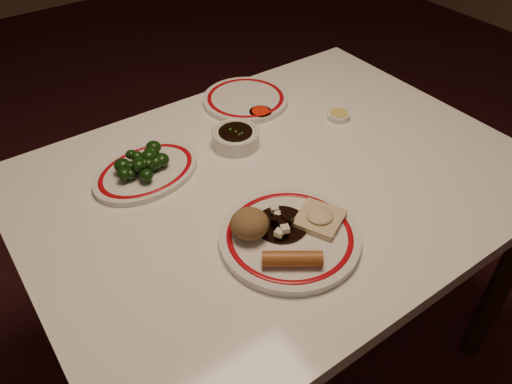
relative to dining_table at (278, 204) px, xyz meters
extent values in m
plane|color=black|center=(0.00, 0.00, -0.66)|extent=(7.00, 7.00, 0.00)
cube|color=white|center=(0.00, 0.00, 0.07)|extent=(1.20, 0.90, 0.04)
cylinder|color=black|center=(0.54, -0.39, -0.30)|extent=(0.06, 0.06, 0.71)
cylinder|color=black|center=(-0.54, 0.39, -0.30)|extent=(0.06, 0.06, 0.71)
cylinder|color=black|center=(0.54, 0.39, -0.30)|extent=(0.06, 0.06, 0.71)
cylinder|color=silver|center=(-0.11, -0.18, 0.10)|extent=(0.37, 0.37, 0.02)
torus|color=#A1080F|center=(-0.11, -0.18, 0.11)|extent=(0.32, 0.32, 0.00)
ellipsoid|color=brown|center=(-0.18, -0.13, 0.14)|extent=(0.08, 0.08, 0.06)
cylinder|color=#A65C29|center=(-0.16, -0.25, 0.13)|extent=(0.11, 0.09, 0.03)
cube|color=beige|center=(-0.04, -0.19, 0.12)|extent=(0.12, 0.12, 0.01)
ellipsoid|color=beige|center=(-0.04, -0.19, 0.13)|extent=(0.06, 0.06, 0.02)
cylinder|color=black|center=(-0.11, -0.15, 0.11)|extent=(0.11, 0.11, 0.00)
cube|color=black|center=(-0.09, -0.14, 0.12)|extent=(0.02, 0.02, 0.02)
cube|color=black|center=(-0.10, -0.16, 0.13)|extent=(0.02, 0.02, 0.02)
cube|color=black|center=(-0.12, -0.17, 0.13)|extent=(0.03, 0.03, 0.02)
cube|color=black|center=(-0.10, -0.15, 0.12)|extent=(0.02, 0.02, 0.02)
cube|color=black|center=(-0.11, -0.15, 0.12)|extent=(0.02, 0.02, 0.02)
cube|color=black|center=(-0.12, -0.16, 0.13)|extent=(0.02, 0.02, 0.02)
cube|color=black|center=(-0.10, -0.16, 0.12)|extent=(0.02, 0.02, 0.02)
cube|color=black|center=(-0.11, -0.15, 0.12)|extent=(0.02, 0.02, 0.02)
cube|color=black|center=(-0.12, -0.15, 0.13)|extent=(0.02, 0.02, 0.02)
cube|color=black|center=(-0.09, -0.14, 0.12)|extent=(0.02, 0.02, 0.01)
cube|color=beige|center=(-0.12, -0.14, 0.12)|extent=(0.02, 0.02, 0.01)
cube|color=beige|center=(-0.10, -0.12, 0.13)|extent=(0.02, 0.02, 0.01)
cube|color=beige|center=(-0.14, -0.18, 0.13)|extent=(0.02, 0.02, 0.01)
cube|color=beige|center=(-0.11, -0.13, 0.12)|extent=(0.02, 0.02, 0.01)
cube|color=beige|center=(-0.13, -0.18, 0.13)|extent=(0.02, 0.02, 0.01)
torus|color=#A1080F|center=(-0.26, 0.19, 0.11)|extent=(0.27, 0.27, 0.00)
cylinder|color=#23471C|center=(-0.23, 0.21, 0.11)|extent=(0.01, 0.01, 0.01)
ellipsoid|color=black|center=(-0.23, 0.21, 0.13)|extent=(0.04, 0.04, 0.03)
cylinder|color=#23471C|center=(-0.29, 0.20, 0.11)|extent=(0.01, 0.01, 0.01)
ellipsoid|color=black|center=(-0.29, 0.20, 0.13)|extent=(0.03, 0.03, 0.03)
cylinder|color=#23471C|center=(-0.27, 0.17, 0.11)|extent=(0.01, 0.01, 0.02)
ellipsoid|color=black|center=(-0.27, 0.17, 0.13)|extent=(0.03, 0.03, 0.02)
cylinder|color=#23471C|center=(-0.22, 0.23, 0.11)|extent=(0.01, 0.01, 0.01)
ellipsoid|color=black|center=(-0.22, 0.23, 0.13)|extent=(0.04, 0.04, 0.03)
cylinder|color=#23471C|center=(-0.27, 0.18, 0.11)|extent=(0.01, 0.01, 0.01)
ellipsoid|color=black|center=(-0.27, 0.18, 0.13)|extent=(0.03, 0.03, 0.02)
cylinder|color=#23471C|center=(-0.32, 0.18, 0.11)|extent=(0.01, 0.01, 0.01)
ellipsoid|color=black|center=(-0.32, 0.18, 0.13)|extent=(0.03, 0.03, 0.03)
cylinder|color=#23471C|center=(-0.24, 0.18, 0.11)|extent=(0.01, 0.01, 0.01)
ellipsoid|color=black|center=(-0.24, 0.18, 0.13)|extent=(0.04, 0.04, 0.03)
cylinder|color=#23471C|center=(-0.30, 0.17, 0.11)|extent=(0.01, 0.01, 0.01)
ellipsoid|color=black|center=(-0.30, 0.17, 0.13)|extent=(0.03, 0.03, 0.02)
cylinder|color=#23471C|center=(-0.31, 0.21, 0.11)|extent=(0.01, 0.01, 0.01)
ellipsoid|color=black|center=(-0.31, 0.21, 0.13)|extent=(0.04, 0.04, 0.03)
cylinder|color=#23471C|center=(-0.26, 0.19, 0.11)|extent=(0.01, 0.01, 0.01)
ellipsoid|color=black|center=(-0.26, 0.19, 0.13)|extent=(0.03, 0.03, 0.03)
cylinder|color=#23471C|center=(-0.22, 0.18, 0.11)|extent=(0.01, 0.01, 0.01)
ellipsoid|color=black|center=(-0.22, 0.18, 0.13)|extent=(0.04, 0.04, 0.03)
cylinder|color=#23471C|center=(-0.27, 0.18, 0.11)|extent=(0.01, 0.01, 0.01)
ellipsoid|color=black|center=(-0.27, 0.18, 0.13)|extent=(0.03, 0.03, 0.02)
cylinder|color=#23471C|center=(-0.25, 0.18, 0.11)|extent=(0.01, 0.01, 0.01)
ellipsoid|color=black|center=(-0.25, 0.18, 0.13)|extent=(0.04, 0.04, 0.03)
cylinder|color=#23471C|center=(-0.24, 0.19, 0.11)|extent=(0.01, 0.01, 0.01)
ellipsoid|color=black|center=(-0.24, 0.19, 0.13)|extent=(0.04, 0.04, 0.03)
cylinder|color=#23471C|center=(-0.22, 0.22, 0.11)|extent=(0.01, 0.01, 0.01)
ellipsoid|color=black|center=(-0.22, 0.22, 0.13)|extent=(0.03, 0.03, 0.02)
cylinder|color=#23471C|center=(-0.28, 0.15, 0.11)|extent=(0.01, 0.01, 0.01)
ellipsoid|color=black|center=(-0.28, 0.15, 0.13)|extent=(0.03, 0.03, 0.03)
cylinder|color=#23471C|center=(-0.26, 0.19, 0.11)|extent=(0.01, 0.01, 0.01)
ellipsoid|color=black|center=(-0.26, 0.19, 0.13)|extent=(0.04, 0.04, 0.03)
ellipsoid|color=black|center=(-0.28, 0.17, 0.14)|extent=(0.03, 0.03, 0.03)
ellipsoid|color=black|center=(-0.27, 0.20, 0.15)|extent=(0.03, 0.03, 0.02)
ellipsoid|color=black|center=(-0.27, 0.18, 0.14)|extent=(0.03, 0.03, 0.02)
ellipsoid|color=black|center=(-0.26, 0.17, 0.14)|extent=(0.03, 0.03, 0.02)
ellipsoid|color=black|center=(-0.25, 0.19, 0.14)|extent=(0.03, 0.03, 0.03)
ellipsoid|color=black|center=(-0.28, 0.22, 0.14)|extent=(0.03, 0.03, 0.02)
ellipsoid|color=black|center=(-0.28, 0.18, 0.14)|extent=(0.03, 0.03, 0.02)
ellipsoid|color=black|center=(-0.25, 0.19, 0.14)|extent=(0.04, 0.04, 0.03)
ellipsoid|color=black|center=(-0.27, 0.19, 0.14)|extent=(0.03, 0.03, 0.02)
cylinder|color=silver|center=(-0.01, 0.17, 0.11)|extent=(0.12, 0.12, 0.04)
cylinder|color=black|center=(-0.01, 0.17, 0.13)|extent=(0.09, 0.09, 0.00)
cylinder|color=silver|center=(0.12, 0.24, 0.10)|extent=(0.06, 0.06, 0.02)
cylinder|color=red|center=(0.12, 0.24, 0.11)|extent=(0.05, 0.05, 0.00)
cylinder|color=silver|center=(0.29, 0.11, 0.10)|extent=(0.06, 0.06, 0.02)
cylinder|color=#DDC05B|center=(0.29, 0.11, 0.11)|extent=(0.05, 0.05, 0.00)
cylinder|color=silver|center=(0.13, 0.33, 0.10)|extent=(0.33, 0.33, 0.02)
torus|color=#A1080F|center=(0.13, 0.33, 0.11)|extent=(0.29, 0.29, 0.00)
camera|label=1|loc=(-0.59, -0.73, 0.85)|focal=35.00mm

